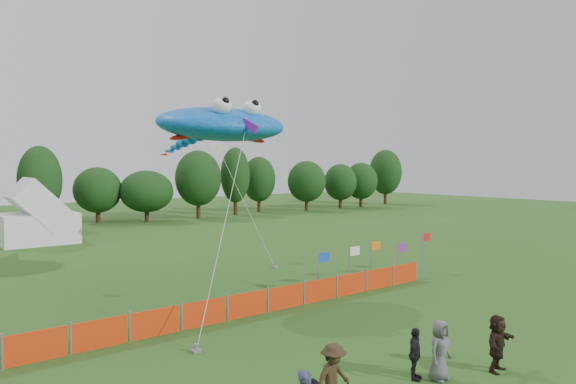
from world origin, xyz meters
TOP-DOWN VIEW (x-y plane):
  - ground at (0.00, 0.00)m, footprint 160.00×160.00m
  - treeline at (1.61, 44.93)m, footprint 104.57×8.78m
  - tent_right at (-3.15, 34.62)m, footprint 5.61×4.49m
  - barrier_fence at (-0.82, 7.69)m, footprint 21.90×0.06m
  - flag_row at (8.20, 8.81)m, footprint 8.73×0.45m
  - spectator_c at (-3.63, -0.57)m, footprint 1.23×0.81m
  - spectator_d at (-0.39, -0.54)m, footprint 0.96×0.77m
  - spectator_e at (0.18, -0.98)m, footprint 0.93×0.67m
  - spectator_f at (2.09, -1.67)m, footprint 1.67×0.78m
  - stingray_kite at (0.21, 11.78)m, footprint 8.16×14.49m
  - small_kite_white at (5.77, 19.57)m, footprint 1.20×6.65m

SIDE VIEW (x-z plane):
  - ground at x=0.00m, z-range 0.00..0.00m
  - barrier_fence at x=-0.82m, z-range 0.00..1.00m
  - spectator_d at x=-0.39m, z-range 0.00..1.53m
  - spectator_f at x=2.09m, z-range 0.00..1.73m
  - spectator_e at x=0.18m, z-range 0.00..1.76m
  - spectator_c at x=-3.63m, z-range 0.00..1.78m
  - flag_row at x=8.20m, z-range 0.26..2.54m
  - tent_right at x=-3.15m, z-range 0.02..3.98m
  - treeline at x=1.61m, z-range 0.00..8.36m
  - small_kite_white at x=5.77m, z-range 1.37..9.50m
  - stingray_kite at x=0.21m, z-range 3.50..12.81m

